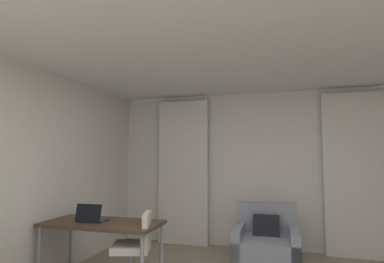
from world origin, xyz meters
The scene contains 8 objects.
wall_window centered at (0.00, 3.03, 1.30)m, with size 5.12×0.06×2.60m.
ceiling centered at (0.00, 0.00, 2.63)m, with size 5.12×6.12×0.06m, color white.
curtain_left_panel centered at (-1.38, 2.90, 1.25)m, with size 0.90×0.06×2.50m.
curtain_right_panel centered at (1.38, 2.90, 1.25)m, with size 0.90×0.06×2.50m.
armchair centered at (0.09, 2.09, 0.28)m, with size 0.87×0.84×0.84m.
desk centered at (-1.75, 0.94, 0.68)m, with size 1.40×0.66×0.74m.
desk_chair centered at (-1.28, 0.85, 0.39)m, with size 0.50×0.50×0.88m.
laptop centered at (-1.87, 0.89, 0.78)m, with size 0.33×0.26×0.22m.
Camera 1 is at (0.36, -2.47, 1.50)m, focal length 29.79 mm.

